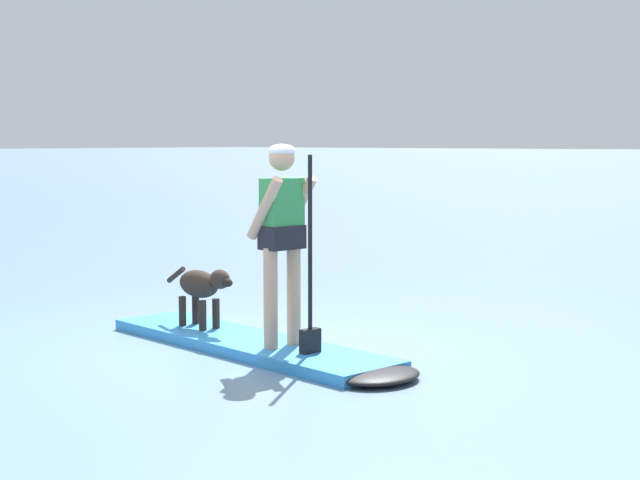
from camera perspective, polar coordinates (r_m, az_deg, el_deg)
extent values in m
plane|color=slate|center=(8.75, -4.23, -6.39)|extent=(400.00, 400.00, 0.00)
cube|color=#338CD8|center=(8.74, -4.23, -6.07)|extent=(3.26, 1.13, 0.10)
ellipsoid|color=black|center=(7.59, 3.46, -7.89)|extent=(0.64, 0.78, 0.10)
cylinder|color=tan|center=(8.38, -1.55, -3.24)|extent=(0.12, 0.12, 0.86)
cylinder|color=tan|center=(8.21, -2.90, -3.43)|extent=(0.12, 0.12, 0.86)
cube|color=black|center=(8.23, -2.23, 0.16)|extent=(0.26, 0.38, 0.20)
cube|color=#338C4C|center=(8.21, -2.24, 1.62)|extent=(0.24, 0.36, 0.58)
sphere|color=tan|center=(8.19, -2.25, 4.82)|extent=(0.22, 0.22, 0.22)
ellipsoid|color=white|center=(8.19, -2.25, 5.25)|extent=(0.23, 0.23, 0.11)
cylinder|color=tan|center=(8.34, -1.25, 1.98)|extent=(0.43, 0.14, 0.54)
cylinder|color=tan|center=(8.09, -3.26, 1.86)|extent=(0.43, 0.14, 0.54)
cylinder|color=black|center=(7.99, -0.58, -0.87)|extent=(0.04, 0.04, 1.64)
cube|color=black|center=(8.10, -0.58, -5.91)|extent=(0.10, 0.19, 0.20)
ellipsoid|color=#2D231E|center=(9.23, -7.10, -2.56)|extent=(0.56, 0.28, 0.26)
ellipsoid|color=#2D231E|center=(8.96, -5.87, -2.30)|extent=(0.24, 0.19, 0.18)
ellipsoid|color=black|center=(8.87, -5.44, -2.50)|extent=(0.13, 0.09, 0.08)
cylinder|color=#2D231E|center=(9.52, -8.41, -2.02)|extent=(0.27, 0.08, 0.18)
cylinder|color=#2D231E|center=(9.19, -6.10, -4.29)|extent=(0.07, 0.07, 0.28)
cylinder|color=#2D231E|center=(9.10, -6.88, -4.40)|extent=(0.07, 0.07, 0.28)
cylinder|color=#2D231E|center=(9.44, -7.28, -4.03)|extent=(0.07, 0.07, 0.28)
cylinder|color=#2D231E|center=(9.35, -8.05, -4.13)|extent=(0.07, 0.07, 0.28)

